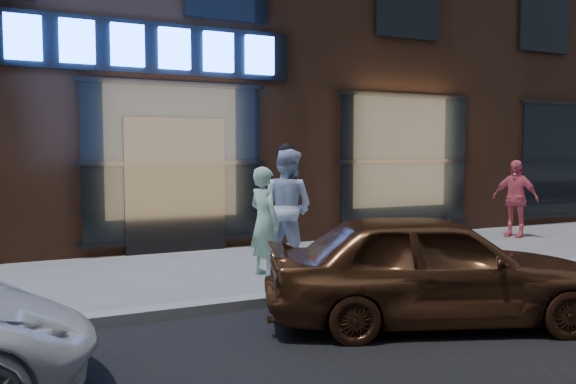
# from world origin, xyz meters

# --- Properties ---
(ground) EXTENTS (90.00, 90.00, 0.00)m
(ground) POSITION_xyz_m (0.00, 0.00, 0.00)
(ground) COLOR slate
(ground) RESTS_ON ground
(curb) EXTENTS (60.00, 0.25, 0.12)m
(curb) POSITION_xyz_m (0.00, 0.00, 0.06)
(curb) COLOR gray
(curb) RESTS_ON ground
(storefront_building) EXTENTS (30.20, 8.28, 10.30)m
(storefront_building) POSITION_xyz_m (-0.00, 7.99, 5.15)
(storefront_building) COLOR #54301E
(storefront_building) RESTS_ON ground
(man_bowtie) EXTENTS (0.52, 0.66, 1.59)m
(man_bowtie) POSITION_xyz_m (0.72, 1.48, 0.79)
(man_bowtie) COLOR #A0D2AC
(man_bowtie) RESTS_ON ground
(man_cap) EXTENTS (1.07, 1.13, 1.85)m
(man_cap) POSITION_xyz_m (1.34, 2.05, 0.92)
(man_cap) COLOR silver
(man_cap) RESTS_ON ground
(passerby) EXTENTS (0.74, 1.03, 1.63)m
(passerby) POSITION_xyz_m (6.96, 2.77, 0.81)
(passerby) COLOR #F86678
(passerby) RESTS_ON ground
(gold_sedan) EXTENTS (3.75, 2.51, 1.19)m
(gold_sedan) POSITION_xyz_m (1.45, -1.37, 0.59)
(gold_sedan) COLOR brown
(gold_sedan) RESTS_ON ground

